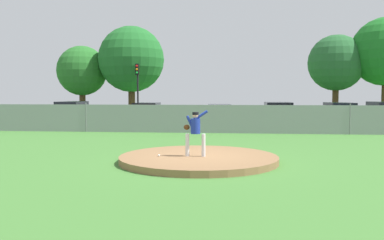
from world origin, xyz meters
TOP-DOWN VIEW (x-y plane):
  - ground_plane at (0.00, 6.00)m, footprint 80.00×80.00m
  - asphalt_strip at (0.00, 14.50)m, footprint 44.00×7.00m
  - pitchers_mound at (0.00, 0.00)m, footprint 5.36×5.36m
  - pitcher_youth at (-0.10, -0.16)m, footprint 0.82×0.32m
  - baseball at (-1.30, -0.33)m, footprint 0.07×0.07m
  - chainlink_fence at (0.00, 10.00)m, footprint 38.46×0.07m
  - parked_car_burgundy at (-4.89, 14.29)m, footprint 1.96×4.51m
  - parked_car_white at (-10.24, 14.11)m, footprint 1.83×4.62m
  - parked_car_charcoal at (4.16, 14.45)m, footprint 1.95×4.34m
  - parked_car_teal at (8.30, 14.81)m, footprint 1.94×4.49m
  - parked_car_silver at (11.16, 14.68)m, footprint 1.85×4.56m
  - parked_car_navy at (0.18, 14.71)m, footprint 2.02×4.85m
  - traffic_cone_orange at (6.36, 15.66)m, footprint 0.40×0.40m
  - traffic_light_near at (-6.59, 18.64)m, footprint 0.28×0.46m
  - tree_bushy_near at (-12.59, 22.24)m, footprint 4.50×4.50m
  - tree_leaning_west at (-7.90, 21.86)m, footprint 5.81×5.81m
  - tree_slender_far at (10.31, 24.33)m, footprint 5.03×5.03m

SIDE VIEW (x-z plane):
  - ground_plane at x=0.00m, z-range 0.00..0.00m
  - asphalt_strip at x=0.00m, z-range 0.00..0.01m
  - pitchers_mound at x=0.00m, z-range 0.00..0.22m
  - baseball at x=-1.30m, z-range 0.22..0.29m
  - traffic_cone_orange at x=6.36m, z-range -0.01..0.54m
  - parked_car_navy at x=0.18m, z-range -0.02..1.52m
  - parked_car_burgundy at x=-4.89m, z-range -0.03..1.63m
  - parked_car_teal at x=8.30m, z-range -0.03..1.65m
  - parked_car_charcoal at x=4.16m, z-range -0.05..1.67m
  - chainlink_fence at x=0.00m, z-range -0.05..1.70m
  - parked_car_white at x=-10.24m, z-range -0.04..1.70m
  - parked_car_silver at x=11.16m, z-range -0.04..1.71m
  - pitcher_youth at x=-0.10m, z-range 0.35..1.91m
  - traffic_light_near at x=-6.59m, z-range 0.87..5.54m
  - tree_bushy_near at x=-12.59m, z-range 1.03..7.64m
  - tree_slender_far at x=10.31m, z-range 1.24..8.81m
  - tree_leaning_west at x=-7.90m, z-range 1.19..9.42m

